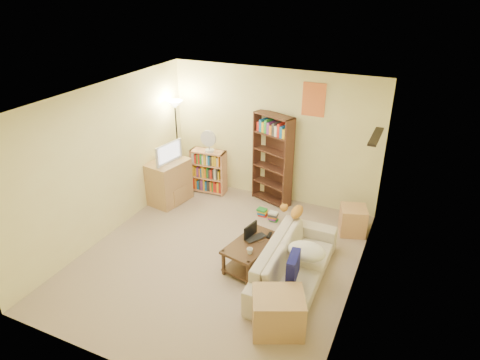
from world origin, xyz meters
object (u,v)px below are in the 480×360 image
object	(u,v)px
tall_bookshelf	(273,157)
floor_lamp	(176,120)
tabby_cat	(295,211)
television	(166,152)
desk_fan	(209,141)
mug	(250,251)
sofa	(295,263)
short_bookshelf	(209,171)
laptop	(258,239)
end_cabinet	(278,312)
side_table	(353,220)
tv_stand	(169,182)
coffee_table	(252,251)

from	to	relation	value
tall_bookshelf	floor_lamp	size ratio (longest dim) A/B	0.94
tabby_cat	television	distance (m)	2.71
tabby_cat	desk_fan	bearing A→B (deg)	151.83
mug	television	distance (m)	2.80
sofa	short_bookshelf	distance (m)	3.10
short_bookshelf	desk_fan	xyz separation A→B (m)	(0.05, -0.04, 0.67)
tall_bookshelf	short_bookshelf	world-z (taller)	tall_bookshelf
laptop	end_cabinet	world-z (taller)	end_cabinet
laptop	end_cabinet	distance (m)	1.35
tabby_cat	laptop	distance (m)	0.76
desk_fan	end_cabinet	distance (m)	3.88
tall_bookshelf	end_cabinet	bearing A→B (deg)	-47.56
side_table	mug	bearing A→B (deg)	-121.61
mug	desk_fan	bearing A→B (deg)	130.03
tv_stand	desk_fan	xyz separation A→B (m)	(0.55, 0.62, 0.70)
desk_fan	end_cabinet	xyz separation A→B (m)	(2.47, -2.87, -0.85)
side_table	end_cabinet	xyz separation A→B (m)	(-0.40, -2.57, 0.02)
tabby_cat	tv_stand	xyz separation A→B (m)	(-2.64, 0.50, -0.26)
short_bookshelf	coffee_table	bearing A→B (deg)	-51.78
sofa	floor_lamp	world-z (taller)	floor_lamp
coffee_table	tv_stand	distance (m)	2.55
sofa	side_table	world-z (taller)	sofa
desk_fan	floor_lamp	xyz separation A→B (m)	(-0.65, -0.08, 0.35)
laptop	sofa	bearing A→B (deg)	-74.40
television	end_cabinet	size ratio (longest dim) A/B	1.07
tabby_cat	mug	bearing A→B (deg)	-108.77
coffee_table	television	xyz separation A→B (m)	(-2.24, 1.22, 0.75)
sofa	tall_bookshelf	distance (m)	2.44
tv_stand	end_cabinet	size ratio (longest dim) A/B	1.33
tabby_cat	television	bearing A→B (deg)	169.34
sofa	television	size ratio (longest dim) A/B	3.05
tabby_cat	short_bookshelf	size ratio (longest dim) A/B	0.53
mug	tv_stand	bearing A→B (deg)	147.47
sofa	floor_lamp	bearing A→B (deg)	58.19
sofa	end_cabinet	distance (m)	0.98
coffee_table	floor_lamp	size ratio (longest dim) A/B	0.55
tall_bookshelf	desk_fan	bearing A→B (deg)	-151.25
television	floor_lamp	xyz separation A→B (m)	(-0.10, 0.54, 0.45)
mug	tv_stand	distance (m)	2.74
laptop	side_table	size ratio (longest dim) A/B	0.83
sofa	mug	world-z (taller)	sofa
short_bookshelf	floor_lamp	size ratio (longest dim) A/B	0.48
television	tall_bookshelf	size ratio (longest dim) A/B	0.38
desk_fan	side_table	bearing A→B (deg)	-5.92
laptop	mug	size ratio (longest dim) A/B	3.24
tv_stand	short_bookshelf	distance (m)	0.84
tabby_cat	television	size ratio (longest dim) A/B	0.69
mug	side_table	world-z (taller)	mug
floor_lamp	short_bookshelf	bearing A→B (deg)	11.71
short_bookshelf	desk_fan	distance (m)	0.67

